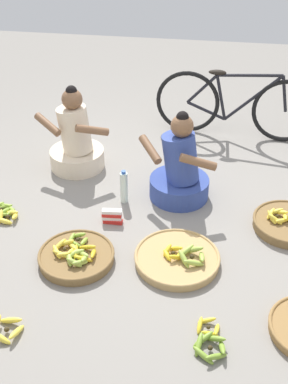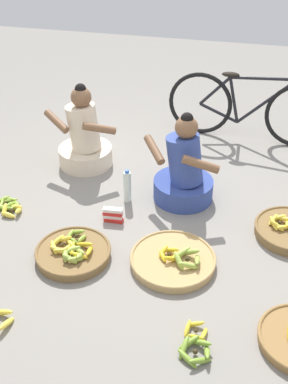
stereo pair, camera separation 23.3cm
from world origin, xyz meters
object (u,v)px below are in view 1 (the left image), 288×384
object	(u,v)px
vendor_woman_front	(180,171)
banana_basket_near_vendor	(288,223)
loose_bananas_back_left	(6,329)
packet_carton_stack	(112,216)
loose_bananas_front_right	(209,341)
water_bottle	(124,187)
loose_bananas_back_right	(4,212)
vendor_woman_behind	(76,142)
bicycle_leaning	(235,105)
banana_basket_near_bicycle	(178,258)
banana_basket_mid_right	(76,256)

from	to	relation	value
vendor_woman_front	banana_basket_near_vendor	size ratio (longest dim) A/B	1.42
loose_bananas_back_left	packet_carton_stack	world-z (taller)	packet_carton_stack
vendor_woman_front	loose_bananas_front_right	distance (m)	1.62
water_bottle	vendor_woman_front	bearing A→B (deg)	18.84
banana_basket_near_vendor	loose_bananas_back_right	bearing A→B (deg)	-174.82
vendor_woman_behind	loose_bananas_back_right	xyz separation A→B (m)	(-0.39, -0.87, -0.24)
vendor_woman_front	bicycle_leaning	distance (m)	1.33
banana_basket_near_bicycle	loose_bananas_back_left	world-z (taller)	banana_basket_near_bicycle
banana_basket_near_vendor	loose_bananas_back_left	xyz separation A→B (m)	(-1.83, -1.37, -0.01)
banana_basket_near_vendor	loose_bananas_front_right	world-z (taller)	banana_basket_near_vendor
loose_bananas_back_right	packet_carton_stack	xyz separation A→B (m)	(0.92, 0.05, 0.03)
vendor_woman_behind	loose_bananas_back_left	world-z (taller)	vendor_woman_behind
loose_bananas_back_left	water_bottle	distance (m)	1.59
packet_carton_stack	loose_bananas_back_right	bearing A→B (deg)	-176.76
vendor_woman_behind	packet_carton_stack	size ratio (longest dim) A/B	4.83
bicycle_leaning	banana_basket_mid_right	world-z (taller)	bicycle_leaning
banana_basket_mid_right	loose_bananas_front_right	size ratio (longest dim) A/B	1.60
packet_carton_stack	banana_basket_near_vendor	bearing A→B (deg)	6.43
banana_basket_mid_right	banana_basket_near_vendor	bearing A→B (deg)	22.52
vendor_woman_front	loose_bananas_front_right	xyz separation A→B (m)	(0.35, -1.57, -0.23)
banana_basket_mid_right	loose_bananas_front_right	bearing A→B (deg)	-30.85
banana_basket_mid_right	banana_basket_near_bicycle	xyz separation A→B (m)	(0.74, 0.10, -0.01)
loose_bananas_back_left	loose_bananas_front_right	bearing A→B (deg)	5.23
packet_carton_stack	banana_basket_mid_right	bearing A→B (deg)	-108.08
loose_bananas_back_right	loose_bananas_front_right	distance (m)	2.05
loose_bananas_back_right	vendor_woman_behind	bearing A→B (deg)	65.83
vendor_woman_behind	loose_bananas_back_left	size ratio (longest dim) A/B	4.11
vendor_woman_behind	banana_basket_mid_right	size ratio (longest dim) A/B	1.46
bicycle_leaning	banana_basket_near_vendor	distance (m)	1.65
banana_basket_near_bicycle	loose_bananas_back_left	bearing A→B (deg)	-140.29
vendor_woman_behind	water_bottle	bearing A→B (deg)	-41.94
bicycle_leaning	loose_bananas_back_left	xyz separation A→B (m)	(-1.37, -2.93, -0.32)
banana_basket_near_vendor	banana_basket_near_bicycle	size ratio (longest dim) A/B	0.91
bicycle_leaning	packet_carton_stack	world-z (taller)	bicycle_leaning
banana_basket_mid_right	banana_basket_near_bicycle	bearing A→B (deg)	7.98
loose_bananas_front_right	packet_carton_stack	distance (m)	1.39
vendor_woman_front	loose_bananas_back_right	size ratio (longest dim) A/B	2.70
banana_basket_near_vendor	vendor_woman_behind	bearing A→B (deg)	161.32
vendor_woman_front	bicycle_leaning	xyz separation A→B (m)	(0.46, 1.25, 0.10)
bicycle_leaning	loose_bananas_front_right	world-z (taller)	bicycle_leaning
vendor_woman_front	banana_basket_mid_right	bearing A→B (deg)	-124.44
banana_basket_near_vendor	packet_carton_stack	bearing A→B (deg)	-173.57
loose_bananas_back_right	banana_basket_mid_right	bearing A→B (deg)	-30.46
vendor_woman_front	vendor_woman_behind	world-z (taller)	vendor_woman_behind
bicycle_leaning	banana_basket_near_bicycle	size ratio (longest dim) A/B	2.68
bicycle_leaning	water_bottle	bearing A→B (deg)	-123.08
banana_basket_near_vendor	packet_carton_stack	world-z (taller)	banana_basket_near_vendor
loose_bananas_back_right	packet_carton_stack	bearing A→B (deg)	3.24
banana_basket_near_vendor	loose_bananas_back_left	bearing A→B (deg)	-143.10
loose_bananas_back_left	banana_basket_near_vendor	bearing A→B (deg)	36.90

